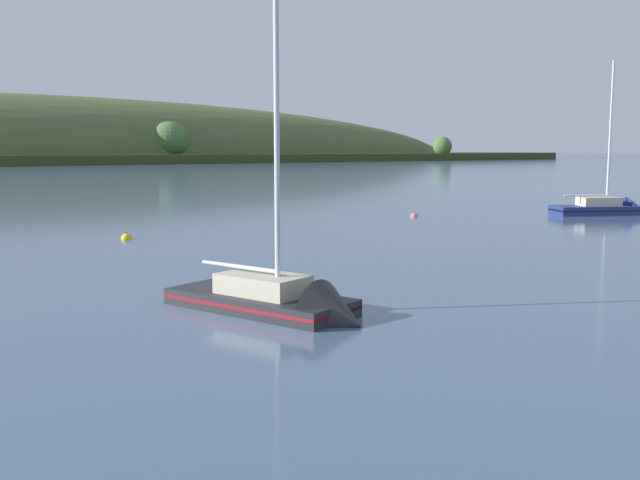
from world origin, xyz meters
TOP-DOWN VIEW (x-y plane):
  - far_shoreline_hill at (16.22, 276.40)m, footprint 515.44×114.98m
  - sailboat_near_mooring at (-11.12, 26.41)m, footprint 4.99×7.54m
  - sailboat_midwater_white at (27.22, 43.70)m, footprint 8.04×5.37m
  - mooring_buoy_foreground at (-9.92, 48.02)m, footprint 0.64×0.64m
  - mooring_buoy_off_fishing_boat at (33.73, 50.95)m, footprint 0.57×0.57m
  - mooring_buoy_far_upstream at (13.15, 50.45)m, footprint 0.57×0.57m

SIDE VIEW (x-z plane):
  - mooring_buoy_foreground at x=-9.92m, z-range -0.36..0.36m
  - mooring_buoy_far_upstream at x=13.15m, z-range -0.32..0.32m
  - mooring_buoy_off_fishing_boat at x=33.73m, z-range -0.32..0.32m
  - far_shoreline_hill at x=16.22m, z-range -23.96..24.21m
  - sailboat_near_mooring at x=-11.12m, z-range -5.84..6.29m
  - sailboat_midwater_white at x=27.22m, z-range -6.24..6.84m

